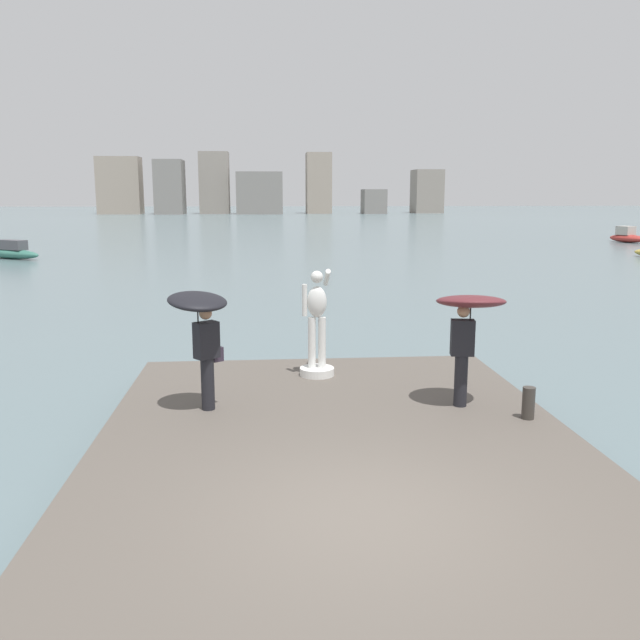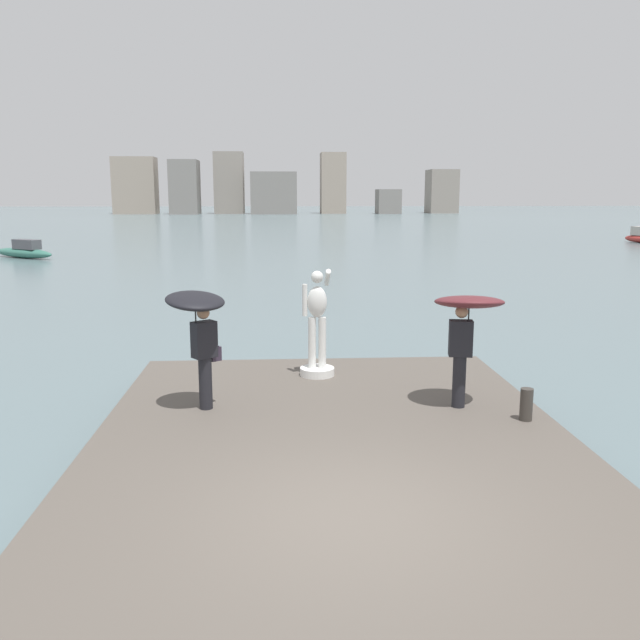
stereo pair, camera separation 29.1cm
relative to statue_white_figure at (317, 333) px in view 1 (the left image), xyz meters
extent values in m
plane|color=slate|center=(0.04, 34.14, -1.25)|extent=(400.00, 400.00, 0.00)
cube|color=#564F47|center=(0.04, -3.75, -1.05)|extent=(7.13, 10.22, 0.40)
cylinder|color=white|center=(0.00, -0.01, -0.77)|extent=(0.68, 0.68, 0.16)
cylinder|color=white|center=(-0.10, -0.01, -0.19)|extent=(0.15, 0.15, 1.01)
cylinder|color=white|center=(0.10, -0.01, -0.19)|extent=(0.15, 0.15, 1.01)
ellipsoid|color=white|center=(0.00, -0.01, 0.63)|extent=(0.38, 0.26, 0.61)
sphere|color=white|center=(0.00, -0.01, 1.11)|extent=(0.24, 0.24, 0.24)
cylinder|color=white|center=(-0.24, -0.01, 0.66)|extent=(0.10, 0.10, 0.62)
cylinder|color=white|center=(0.22, 0.26, 1.07)|extent=(0.10, 0.59, 0.40)
cylinder|color=black|center=(-1.97, -1.98, -0.41)|extent=(0.22, 0.22, 0.88)
cube|color=black|center=(-1.97, -1.98, 0.33)|extent=(0.45, 0.42, 0.60)
sphere|color=#A87A5B|center=(-1.97, -1.98, 0.78)|extent=(0.21, 0.21, 0.21)
cylinder|color=#262626|center=(-2.09, -2.02, 0.66)|extent=(0.02, 0.02, 0.55)
ellipsoid|color=black|center=(-2.09, -2.02, 0.98)|extent=(1.35, 1.36, 0.36)
cube|color=#332838|center=(-1.81, -1.84, 0.05)|extent=(0.20, 0.19, 0.24)
cylinder|color=black|center=(2.26, -2.15, -0.41)|extent=(0.22, 0.22, 0.88)
cube|color=black|center=(2.26, -2.15, 0.33)|extent=(0.41, 0.30, 0.60)
sphere|color=#A87A5B|center=(2.26, -2.15, 0.78)|extent=(0.21, 0.21, 0.21)
cylinder|color=#262626|center=(2.38, -2.13, 0.63)|extent=(0.02, 0.02, 0.50)
ellipsoid|color=#5B2328|center=(2.38, -2.13, 0.94)|extent=(1.31, 1.32, 0.34)
cylinder|color=#38332D|center=(3.14, -2.89, -0.59)|extent=(0.20, 0.20, 0.52)
ellipsoid|color=#336B5B|center=(-16.90, 30.63, -0.93)|extent=(5.04, 3.96, 0.63)
cube|color=#4C4C51|center=(-16.56, 30.39, -0.37)|extent=(2.05, 1.75, 0.60)
ellipsoid|color=#9E2D28|center=(29.58, 41.35, -0.91)|extent=(2.56, 3.70, 0.67)
cube|color=#B2ADA3|center=(29.49, 41.59, -0.26)|extent=(1.42, 1.54, 0.74)
cube|color=gray|center=(-30.94, 133.57, 4.67)|extent=(8.84, 5.51, 11.83)
cube|color=gray|center=(-20.36, 131.96, 4.34)|extent=(5.83, 7.48, 11.17)
cube|color=gray|center=(-11.23, 134.81, 5.24)|extent=(6.21, 6.39, 12.97)
cube|color=gray|center=(-1.66, 132.04, 3.13)|extent=(9.65, 7.29, 8.75)
cube|color=gray|center=(11.20, 135.20, 5.23)|extent=(5.33, 6.14, 12.95)
cube|color=gray|center=(22.99, 132.55, 1.34)|extent=(4.89, 6.06, 5.18)
cube|color=gray|center=(35.65, 136.65, 3.50)|extent=(6.17, 7.02, 9.49)
camera|label=1|loc=(-1.02, -12.76, 2.66)|focal=37.51mm
camera|label=2|loc=(-0.73, -12.78, 2.66)|focal=37.51mm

